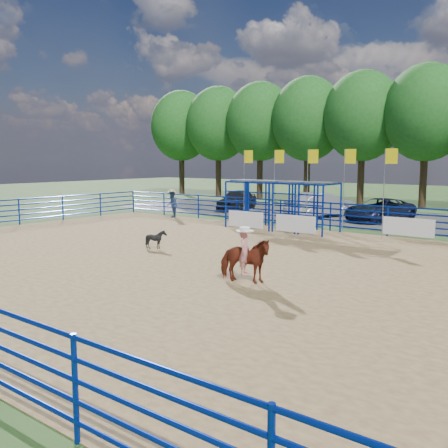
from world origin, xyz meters
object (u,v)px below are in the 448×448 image
Objects in this scene: car_a at (237,200)px; car_b at (321,205)px; calf at (156,239)px; car_c at (380,210)px; spectator_cowboy at (172,204)px; horse_and_rider at (245,256)px.

car_b reaches higher than car_a.
car_a reaches higher than calf.
car_a is 10.60m from car_c.
spectator_cowboy is 0.36× the size of car_c.
spectator_cowboy is at bearing 140.74° from horse_and_rider.
horse_and_rider is at bearing -39.26° from spectator_cowboy.
car_a is (0.53, 6.30, -0.13)m from spectator_cowboy.
car_c is (-2.29, 17.27, -0.14)m from horse_and_rider.
car_b is at bearing -16.39° from car_a.
car_a is at bearing -165.32° from car_c.
car_b is at bearing 109.59° from horse_and_rider.
spectator_cowboy reaches higher than car_a.
horse_and_rider reaches higher than calf.
horse_and_rider is 0.48× the size of car_c.
spectator_cowboy is 0.36× the size of car_b.
horse_and_rider is at bearing 130.48° from car_b.
horse_and_rider is 0.49× the size of car_b.
calf is 0.45× the size of spectator_cowboy.
car_c is (11.13, 6.31, -0.20)m from spectator_cowboy.
horse_and_rider is 0.53× the size of car_a.
car_c is (10.60, 0.01, -0.08)m from car_a.
car_a is (-12.88, 17.26, -0.07)m from horse_and_rider.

